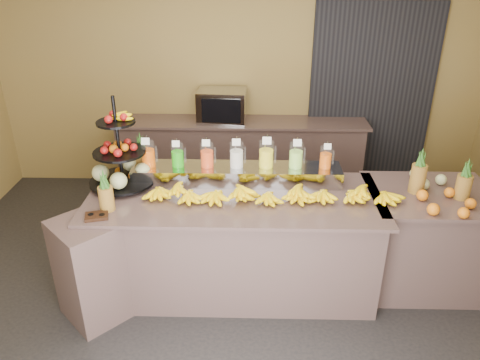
{
  "coord_description": "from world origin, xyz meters",
  "views": [
    {
      "loc": [
        0.13,
        -3.19,
        2.81
      ],
      "look_at": [
        0.05,
        0.3,
        1.09
      ],
      "focal_mm": 35.0,
      "sensor_mm": 36.0,
      "label": 1
    }
  ],
  "objects_px": {
    "condiment_caddy": "(97,216)",
    "right_fruit_pile": "(441,192)",
    "oven_warmer": "(222,106)",
    "fruit_stand": "(125,164)",
    "pitcher_tray": "(237,174)",
    "banana_heap": "(270,191)"
  },
  "relations": [
    {
      "from": "oven_warmer",
      "to": "condiment_caddy",
      "type": "bearing_deg",
      "value": -105.85
    },
    {
      "from": "pitcher_tray",
      "to": "condiment_caddy",
      "type": "xyz_separation_m",
      "value": [
        -1.07,
        -0.66,
        -0.06
      ]
    },
    {
      "from": "banana_heap",
      "to": "fruit_stand",
      "type": "distance_m",
      "value": 1.28
    },
    {
      "from": "pitcher_tray",
      "to": "right_fruit_pile",
      "type": "distance_m",
      "value": 1.73
    },
    {
      "from": "banana_heap",
      "to": "oven_warmer",
      "type": "bearing_deg",
      "value": 104.54
    },
    {
      "from": "condiment_caddy",
      "to": "oven_warmer",
      "type": "distance_m",
      "value": 2.48
    },
    {
      "from": "fruit_stand",
      "to": "condiment_caddy",
      "type": "height_order",
      "value": "fruit_stand"
    },
    {
      "from": "right_fruit_pile",
      "to": "oven_warmer",
      "type": "bearing_deg",
      "value": 134.18
    },
    {
      "from": "banana_heap",
      "to": "pitcher_tray",
      "type": "bearing_deg",
      "value": 132.78
    },
    {
      "from": "right_fruit_pile",
      "to": "oven_warmer",
      "type": "xyz_separation_m",
      "value": [
        -1.93,
        1.98,
        0.11
      ]
    },
    {
      "from": "right_fruit_pile",
      "to": "oven_warmer",
      "type": "distance_m",
      "value": 2.77
    },
    {
      "from": "condiment_caddy",
      "to": "right_fruit_pile",
      "type": "xyz_separation_m",
      "value": [
        2.77,
        0.34,
        0.07
      ]
    },
    {
      "from": "pitcher_tray",
      "to": "right_fruit_pile",
      "type": "xyz_separation_m",
      "value": [
        1.7,
        -0.31,
        0.01
      ]
    },
    {
      "from": "pitcher_tray",
      "to": "right_fruit_pile",
      "type": "bearing_deg",
      "value": -10.48
    },
    {
      "from": "banana_heap",
      "to": "oven_warmer",
      "type": "xyz_separation_m",
      "value": [
        -0.51,
        1.98,
        0.12
      ]
    },
    {
      "from": "pitcher_tray",
      "to": "fruit_stand",
      "type": "distance_m",
      "value": 0.98
    },
    {
      "from": "banana_heap",
      "to": "fruit_stand",
      "type": "bearing_deg",
      "value": 170.16
    },
    {
      "from": "condiment_caddy",
      "to": "oven_warmer",
      "type": "xyz_separation_m",
      "value": [
        0.85,
        2.33,
        0.18
      ]
    },
    {
      "from": "oven_warmer",
      "to": "banana_heap",
      "type": "bearing_deg",
      "value": -71.33
    },
    {
      "from": "fruit_stand",
      "to": "oven_warmer",
      "type": "distance_m",
      "value": 1.91
    },
    {
      "from": "banana_heap",
      "to": "fruit_stand",
      "type": "height_order",
      "value": "fruit_stand"
    },
    {
      "from": "pitcher_tray",
      "to": "banana_heap",
      "type": "height_order",
      "value": "banana_heap"
    }
  ]
}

